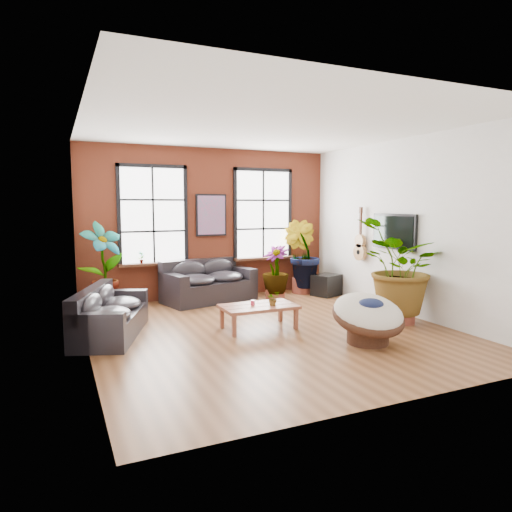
# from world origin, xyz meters

# --- Properties ---
(room) EXTENTS (6.04, 6.54, 3.54)m
(room) POSITION_xyz_m (0.00, 0.15, 1.75)
(room) COLOR brown
(room) RESTS_ON ground
(sofa_back) EXTENTS (2.23, 1.46, 0.94)m
(sofa_back) POSITION_xyz_m (-0.22, 2.82, 0.43)
(sofa_back) COLOR black
(sofa_back) RESTS_ON ground
(sofa_left) EXTENTS (1.52, 2.22, 0.81)m
(sofa_left) POSITION_xyz_m (-2.62, 0.79, 0.37)
(sofa_left) COLOR black
(sofa_left) RESTS_ON ground
(coffee_table) EXTENTS (1.32, 0.76, 0.51)m
(coffee_table) POSITION_xyz_m (-0.14, 0.18, 0.38)
(coffee_table) COLOR brown
(coffee_table) RESTS_ON ground
(papasan_chair) EXTENTS (1.28, 1.29, 0.85)m
(papasan_chair) POSITION_xyz_m (1.10, -1.31, 0.44)
(papasan_chair) COLOR #3F2316
(papasan_chair) RESTS_ON ground
(poster) EXTENTS (0.74, 0.06, 0.98)m
(poster) POSITION_xyz_m (0.00, 3.18, 1.95)
(poster) COLOR black
(poster) RESTS_ON room
(tv_wall_unit) EXTENTS (0.13, 1.86, 1.20)m
(tv_wall_unit) POSITION_xyz_m (2.93, 0.60, 1.54)
(tv_wall_unit) COLOR black
(tv_wall_unit) RESTS_ON room
(media_box) EXTENTS (0.76, 0.70, 0.51)m
(media_box) POSITION_xyz_m (2.59, 2.22, 0.26)
(media_box) COLOR black
(media_box) RESTS_ON ground
(pot_back_left) EXTENTS (0.71, 0.71, 0.42)m
(pot_back_left) POSITION_xyz_m (-2.49, 2.65, 0.21)
(pot_back_left) COLOR brown
(pot_back_left) RESTS_ON ground
(pot_back_right) EXTENTS (0.62, 0.62, 0.39)m
(pot_back_right) POSITION_xyz_m (2.24, 2.75, 0.19)
(pot_back_right) COLOR brown
(pot_back_right) RESTS_ON ground
(pot_right_wall) EXTENTS (0.68, 0.68, 0.38)m
(pot_right_wall) POSITION_xyz_m (2.45, -0.54, 0.19)
(pot_right_wall) COLOR brown
(pot_right_wall) RESTS_ON ground
(pot_mid) EXTENTS (0.47, 0.47, 0.33)m
(pot_mid) POSITION_xyz_m (1.30, 2.40, 0.17)
(pot_mid) COLOR brown
(pot_mid) RESTS_ON ground
(floor_plant_back_left) EXTENTS (1.08, 0.95, 1.71)m
(floor_plant_back_left) POSITION_xyz_m (-2.50, 2.65, 1.01)
(floor_plant_back_left) COLOR #165519
(floor_plant_back_left) RESTS_ON ground
(floor_plant_back_right) EXTENTS (1.11, 1.17, 1.67)m
(floor_plant_back_right) POSITION_xyz_m (2.20, 2.76, 0.98)
(floor_plant_back_right) COLOR #165519
(floor_plant_back_right) RESTS_ON ground
(floor_plant_right_wall) EXTENTS (2.10, 2.03, 1.79)m
(floor_plant_right_wall) POSITION_xyz_m (2.42, -0.53, 1.05)
(floor_plant_right_wall) COLOR #165519
(floor_plant_right_wall) RESTS_ON ground
(floor_plant_mid) EXTENTS (0.85, 0.85, 1.11)m
(floor_plant_mid) POSITION_xyz_m (1.29, 2.37, 0.69)
(floor_plant_mid) COLOR #165519
(floor_plant_mid) RESTS_ON ground
(table_plant) EXTENTS (0.27, 0.24, 0.25)m
(table_plant) POSITION_xyz_m (0.09, 0.06, 0.55)
(table_plant) COLOR #165519
(table_plant) RESTS_ON coffee_table
(sill_plant_left) EXTENTS (0.17, 0.17, 0.27)m
(sill_plant_left) POSITION_xyz_m (-1.65, 3.13, 1.04)
(sill_plant_left) COLOR #165519
(sill_plant_left) RESTS_ON room
(sill_plant_right) EXTENTS (0.19, 0.19, 0.27)m
(sill_plant_right) POSITION_xyz_m (1.70, 3.13, 1.04)
(sill_plant_right) COLOR #165519
(sill_plant_right) RESTS_ON room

